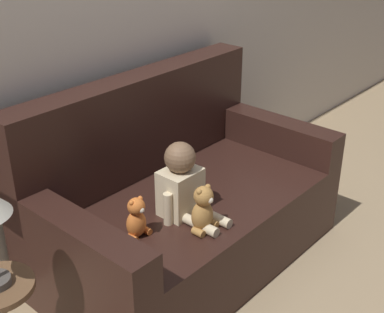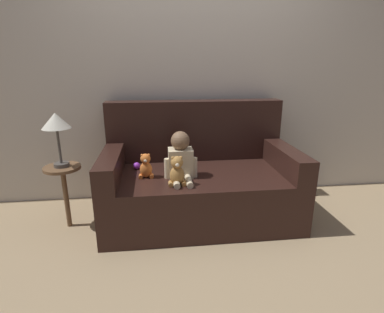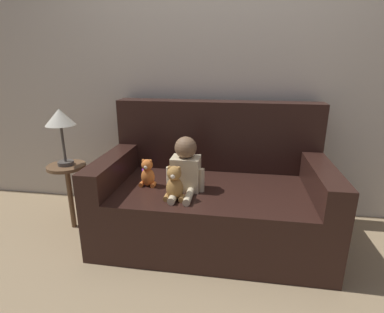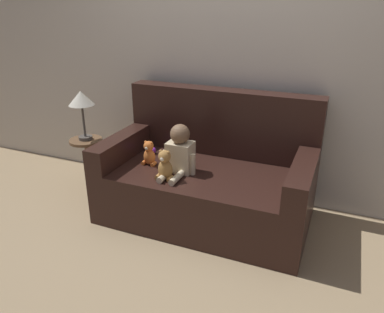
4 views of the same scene
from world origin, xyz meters
TOP-DOWN VIEW (x-y plane):
  - ground_plane at (0.00, 0.00)m, footprint 12.00×12.00m
  - wall_back at (0.00, 0.55)m, footprint 8.00×0.05m
  - couch at (0.00, 0.07)m, footprint 1.66×0.93m
  - person_baby at (-0.18, -0.12)m, footprint 0.27×0.35m
  - teddy_bear_brown at (-0.22, -0.29)m, footprint 0.14×0.11m
  - plush_toy_side at (-0.46, -0.09)m, footprint 0.12×0.09m
  - toy_ball at (-0.55, 0.12)m, footprint 0.06×0.06m
  - side_table at (-1.14, -0.03)m, footprint 0.29×0.29m

SIDE VIEW (x-z plane):
  - ground_plane at x=0.00m, z-range 0.00..0.00m
  - couch at x=0.00m, z-range -0.17..0.84m
  - toy_ball at x=-0.55m, z-range 0.44..0.50m
  - plush_toy_side at x=-0.46m, z-range 0.43..0.64m
  - teddy_bear_brown at x=-0.22m, z-range 0.43..0.67m
  - person_baby at x=-0.18m, z-range 0.41..0.80m
  - side_table at x=-1.14m, z-range 0.26..1.24m
  - wall_back at x=0.00m, z-range 0.00..2.60m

